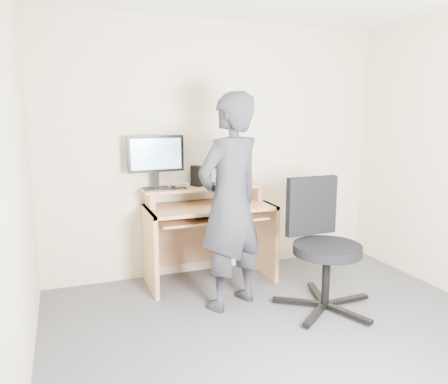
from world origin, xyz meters
TOP-DOWN VIEW (x-y plane):
  - ground at (0.00, 0.00)m, footprint 3.50×3.50m
  - back_wall at (0.00, 1.75)m, footprint 3.50×0.02m
  - desk at (-0.20, 1.53)m, footprint 1.20×0.60m
  - monitor at (-0.67, 1.61)m, footprint 0.53×0.15m
  - external_drive at (-0.26, 1.65)m, footprint 0.11×0.15m
  - travel_mug at (-0.10, 1.61)m, footprint 0.09×0.09m
  - smartphone at (0.10, 1.56)m, footprint 0.10×0.14m
  - charger at (-0.52, 1.55)m, footprint 0.05×0.05m
  - headphones at (-0.41, 1.69)m, footprint 0.18×0.18m
  - keyboard at (-0.13, 1.36)m, footprint 0.49×0.30m
  - mouse at (0.06, 1.35)m, footprint 0.11×0.08m
  - office_chair at (0.49, 0.59)m, footprint 0.81×0.85m
  - person at (-0.21, 0.86)m, footprint 0.77×0.65m

SIDE VIEW (x-z plane):
  - ground at x=0.00m, z-range 0.00..0.00m
  - desk at x=-0.20m, z-range 0.09..1.00m
  - office_chair at x=0.49m, z-range 0.05..1.11m
  - keyboard at x=-0.13m, z-range 0.65..0.68m
  - mouse at x=0.06m, z-range 0.75..0.79m
  - person at x=-0.21m, z-range 0.00..1.79m
  - smartphone at x=0.10m, z-range 0.91..0.92m
  - headphones at x=-0.41m, z-range 0.89..0.95m
  - charger at x=-0.52m, z-range 0.91..0.94m
  - travel_mug at x=-0.10m, z-range 0.91..1.08m
  - external_drive at x=-0.26m, z-range 0.91..1.11m
  - monitor at x=-0.67m, z-range 0.96..1.46m
  - back_wall at x=0.00m, z-range 0.00..2.50m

